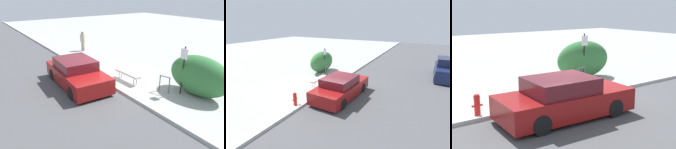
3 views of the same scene
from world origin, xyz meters
The scene contains 10 objects.
ground_plane centered at (0.00, 0.00, 0.00)m, with size 60.00×60.00×0.00m, color #9E9E99.
road_strip centered at (0.00, -5.15, 0.00)m, with size 60.00×10.00×0.01m.
curb centered at (0.00, 0.00, 0.07)m, with size 60.00×0.20×0.13m.
bench centered at (0.21, 1.11, 0.44)m, with size 1.77×0.39×0.51m.
bike_rack centered at (2.30, 1.70, 0.50)m, with size 0.55×0.18×0.83m.
sign_post centered at (2.88, 2.19, 1.38)m, with size 0.36×0.08×2.30m.
fire_hydrant centered at (-3.16, 0.44, 0.41)m, with size 0.36×0.22×0.77m.
shrub_hedge centered at (3.34, 2.81, 0.93)m, with size 3.06×1.42×1.87m.
pedestrian centered at (-7.00, 2.17, 0.84)m, with size 0.41×0.35×1.57m.
parked_car_near centered at (-0.92, -1.34, 0.63)m, with size 4.51×2.11×1.36m.
Camera 1 is at (8.78, -5.82, 4.58)m, focal length 35.00 mm.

